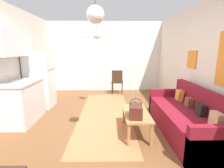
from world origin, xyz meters
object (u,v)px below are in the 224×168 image
couch (188,118)px  refrigerator (40,79)px  bamboo_vase (135,104)px  accent_chair (117,81)px  handbag (136,111)px  pendant_lamp_near (95,15)px  pendant_lamp_far (96,35)px  coffee_table (136,115)px

couch → refrigerator: bearing=155.0°
bamboo_vase → accent_chair: 2.74m
handbag → refrigerator: bearing=142.3°
couch → pendant_lamp_near: (-1.72, -0.50, 1.81)m
couch → bamboo_vase: size_ratio=5.33×
pendant_lamp_far → accent_chair: bearing=68.8°
refrigerator → pendant_lamp_far: bearing=-10.3°
accent_chair → coffee_table: bearing=100.0°
bamboo_vase → accent_chair: bearing=94.7°
bamboo_vase → pendant_lamp_near: bearing=-136.5°
bamboo_vase → refrigerator: 2.87m
handbag → couch: bearing=12.7°
bamboo_vase → handbag: bearing=-98.0°
couch → accent_chair: bearing=112.9°
pendant_lamp_far → handbag: bearing=-63.5°
handbag → accent_chair: bearing=93.0°
accent_chair → pendant_lamp_far: pendant_lamp_far is taller
couch → refrigerator: (-3.47, 1.62, 0.49)m
handbag → accent_chair: 3.15m
accent_chair → pendant_lamp_near: pendant_lamp_near is taller
pendant_lamp_near → pendant_lamp_far: (-0.12, 1.83, -0.12)m
coffee_table → bamboo_vase: bearing=88.2°
handbag → pendant_lamp_far: (-0.78, 1.57, 1.43)m
coffee_table → refrigerator: size_ratio=0.63×
bamboo_vase → refrigerator: (-2.46, 1.44, 0.26)m
pendant_lamp_near → pendant_lamp_far: 1.84m
refrigerator → handbag: bearing=-37.7°
bamboo_vase → coffee_table: bearing=-91.8°
pendant_lamp_near → pendant_lamp_far: bearing=93.8°
couch → refrigerator: size_ratio=1.36×
bamboo_vase → pendant_lamp_far: bearing=126.2°
couch → bamboo_vase: 1.05m
bamboo_vase → pendant_lamp_far: size_ratio=0.51×
refrigerator → accent_chair: bearing=30.0°
couch → pendant_lamp_far: pendant_lamp_far is taller
accent_chair → bamboo_vase: bearing=100.4°
handbag → refrigerator: 3.05m
coffee_table → accent_chair: (-0.22, 2.92, 0.12)m
refrigerator → pendant_lamp_near: (1.75, -2.12, 1.31)m
refrigerator → coffee_table: bearing=-33.5°
couch → pendant_lamp_far: size_ratio=2.74×
accent_chair → pendant_lamp_far: bearing=74.5°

